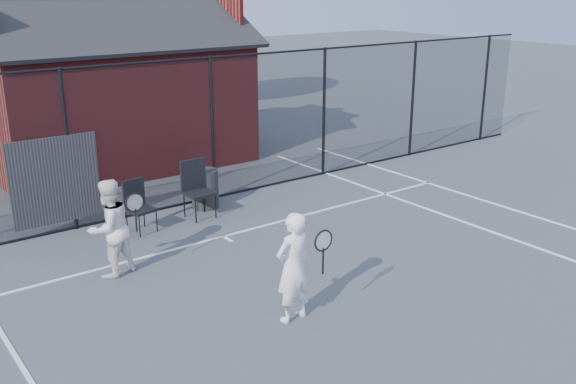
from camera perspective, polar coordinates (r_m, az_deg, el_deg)
ground at (r=9.52m, az=3.78°, el=-9.45°), size 80.00×80.00×0.00m
court_lines at (r=8.68m, az=9.57°, el=-12.55°), size 11.02×18.00×0.01m
fence at (r=12.86m, az=-11.75°, el=4.48°), size 22.04×3.00×3.00m
clubhouse at (r=16.75m, az=-15.22°, el=7.91°), size 6.50×4.36×4.19m
tree_right at (r=23.62m, az=-9.21°, el=16.24°), size 3.97×3.97×5.70m
player_front at (r=8.63m, az=0.48°, el=-6.69°), size 0.71×0.54×1.55m
player_back at (r=10.30m, az=-15.58°, el=-3.12°), size 0.92×0.79×1.56m
chair_left at (r=12.04m, az=-12.95°, el=-1.35°), size 0.55×0.56×0.96m
chair_right at (r=12.56m, az=-7.90°, el=0.13°), size 0.55×0.57×1.11m
waste_bin at (r=13.17m, az=-7.39°, el=0.29°), size 0.56×0.56×0.80m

